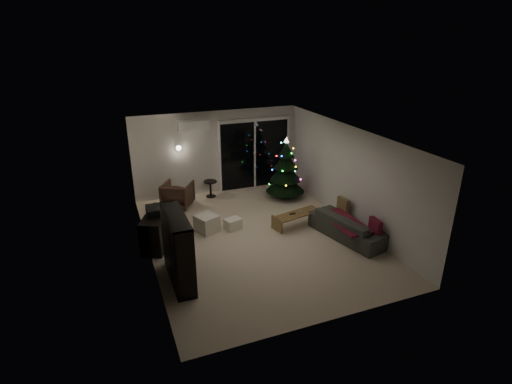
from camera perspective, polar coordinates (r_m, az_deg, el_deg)
room at (r=10.70m, az=-0.56°, el=2.29°), size 6.50×7.51×2.60m
bookshelf at (r=7.90m, az=-12.34°, el=-8.15°), size 0.47×1.45×1.42m
media_cabinet at (r=9.47m, az=-13.89°, el=-5.18°), size 0.95×1.34×0.79m
stereo at (r=9.27m, az=-14.15°, el=-2.55°), size 0.40×0.47×0.17m
armchair at (r=11.44m, az=-11.13°, el=-0.34°), size 1.07×1.08×0.72m
ottoman at (r=9.94m, az=-7.03°, el=-4.49°), size 0.63×0.63×0.43m
cardboard_box_a at (r=9.12m, az=-10.18°, el=-7.71°), size 0.52×0.46×0.30m
cardboard_box_b at (r=10.04m, az=-3.32°, el=-4.57°), size 0.46×0.40×0.27m
side_table at (r=12.01m, az=-6.50°, el=0.45°), size 0.49×0.49×0.49m
floor_lamp at (r=12.04m, az=-10.78°, el=2.85°), size 0.24×0.24×1.52m
sofa at (r=9.82m, az=13.08°, el=-4.77°), size 1.22×2.13×0.58m
sofa_throw at (r=9.71m, az=12.65°, el=-4.18°), size 0.62×1.44×0.05m
cushion_a at (r=10.33m, az=12.35°, el=-1.88°), size 0.15×0.39×0.38m
cushion_b at (r=9.39m, az=16.67°, el=-4.81°), size 0.14×0.39×0.38m
coffee_table at (r=10.15m, az=5.96°, el=-4.00°), size 1.27×0.67×0.38m
remote_a at (r=10.00m, az=5.24°, el=-3.11°), size 0.15×0.05×0.02m
remote_b at (r=10.15m, az=6.38°, el=-2.77°), size 0.15×0.09×0.02m
christmas_tree at (r=11.68m, az=4.27°, el=3.44°), size 1.46×1.46×1.85m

